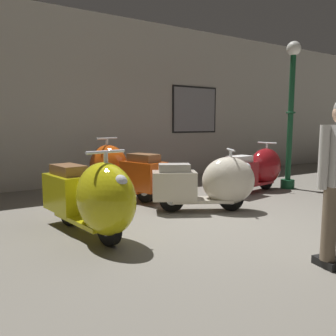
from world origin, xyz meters
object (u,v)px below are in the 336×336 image
(scooter_0, at_px, (93,198))
(scooter_1, at_px, (119,170))
(lamppost, at_px, (291,110))
(scooter_2, at_px, (212,183))
(scooter_3, at_px, (258,169))

(scooter_0, bearing_deg, scooter_1, 139.62)
(scooter_0, xyz_separation_m, lamppost, (4.53, 0.87, 1.15))
(scooter_0, height_order, scooter_2, scooter_0)
(scooter_3, distance_m, lamppost, 1.43)
(scooter_1, bearing_deg, scooter_3, -127.96)
(scooter_0, xyz_separation_m, scooter_3, (3.75, 0.97, -0.04))
(scooter_1, distance_m, scooter_2, 1.90)
(scooter_0, xyz_separation_m, scooter_2, (1.98, 0.24, -0.04))
(scooter_0, height_order, lamppost, lamppost)
(scooter_3, height_order, lamppost, lamppost)
(scooter_3, bearing_deg, scooter_2, -166.06)
(scooter_2, bearing_deg, scooter_0, -145.10)
(scooter_0, relative_size, lamppost, 0.60)
(scooter_1, xyz_separation_m, scooter_3, (2.57, -0.99, -0.05))
(lamppost, bearing_deg, scooter_1, 162.00)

